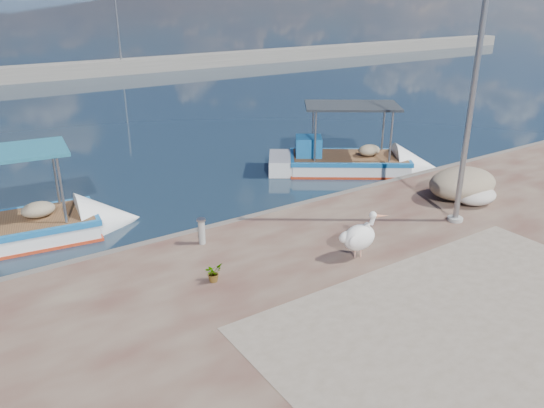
{
  "coord_description": "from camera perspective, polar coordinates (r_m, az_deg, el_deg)",
  "views": [
    {
      "loc": [
        -7.48,
        -7.49,
        6.72
      ],
      "look_at": [
        0.0,
        3.8,
        1.3
      ],
      "focal_mm": 35.0,
      "sensor_mm": 36.0,
      "label": 1
    }
  ],
  "objects": [
    {
      "name": "net_pile_d",
      "position": [
        17.9,
        21.09,
        0.87
      ],
      "size": [
        1.44,
        1.08,
        0.54
      ],
      "primitive_type": "ellipsoid",
      "color": "beige",
      "rests_on": "quay"
    },
    {
      "name": "lamp_post",
      "position": [
        15.51,
        20.51,
        9.6
      ],
      "size": [
        0.44,
        0.96,
        7.0
      ],
      "color": "gray",
      "rests_on": "quay"
    },
    {
      "name": "boat_left",
      "position": [
        17.0,
        -26.38,
        -2.98
      ],
      "size": [
        6.76,
        2.91,
        3.15
      ],
      "rotation": [
        0.0,
        0.0,
        -0.12
      ],
      "color": "white",
      "rests_on": "ground"
    },
    {
      "name": "ground",
      "position": [
        12.54,
        9.82,
        -10.96
      ],
      "size": [
        1400.0,
        1400.0,
        0.0
      ],
      "primitive_type": "plane",
      "color": "#162635",
      "rests_on": "ground"
    },
    {
      "name": "potted_plant",
      "position": [
        12.38,
        -6.32,
        -7.34
      ],
      "size": [
        0.49,
        0.46,
        0.44
      ],
      "primitive_type": "imported",
      "rotation": [
        0.0,
        0.0,
        0.37
      ],
      "color": "#33722D",
      "rests_on": "quay"
    },
    {
      "name": "quay_patch",
      "position": [
        11.43,
        24.37,
        -13.34
      ],
      "size": [
        9.0,
        7.0,
        0.01
      ],
      "primitive_type": "cube",
      "color": "gray",
      "rests_on": "quay"
    },
    {
      "name": "pelican",
      "position": [
        13.38,
        9.41,
        -3.47
      ],
      "size": [
        1.28,
        0.85,
        1.22
      ],
      "rotation": [
        0.0,
        0.0,
        -0.34
      ],
      "color": "tan",
      "rests_on": "quay"
    },
    {
      "name": "breakwater",
      "position": [
        48.46,
        -25.02,
        12.59
      ],
      "size": [
        120.0,
        2.2,
        7.5
      ],
      "color": "gray",
      "rests_on": "ground"
    },
    {
      "name": "boat_right",
      "position": [
        21.63,
        8.06,
        4.17
      ],
      "size": [
        6.6,
        5.46,
        3.14
      ],
      "rotation": [
        0.0,
        0.0,
        -0.6
      ],
      "color": "white",
      "rests_on": "ground"
    },
    {
      "name": "net_pile_c",
      "position": [
        18.19,
        19.8,
        2.1
      ],
      "size": [
        2.47,
        1.76,
        0.97
      ],
      "primitive_type": "ellipsoid",
      "color": "gray",
      "rests_on": "quay"
    },
    {
      "name": "bollard_near",
      "position": [
        14.1,
        -7.58,
        -2.81
      ],
      "size": [
        0.24,
        0.24,
        0.72
      ],
      "color": "gray",
      "rests_on": "quay"
    }
  ]
}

